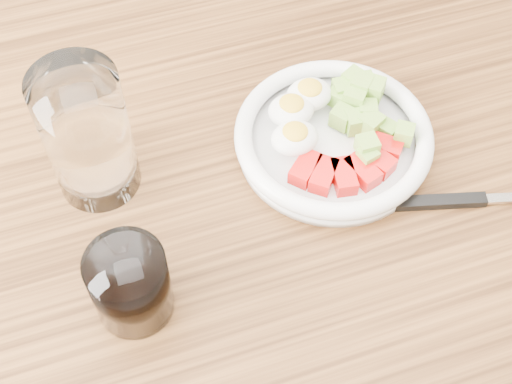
% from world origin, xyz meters
% --- Properties ---
extents(dining_table, '(1.50, 0.90, 0.77)m').
position_xyz_m(dining_table, '(0.00, 0.00, 0.67)').
color(dining_table, brown).
rests_on(dining_table, ground).
extents(bowl, '(0.22, 0.22, 0.05)m').
position_xyz_m(bowl, '(0.10, 0.06, 0.79)').
color(bowl, white).
rests_on(bowl, dining_table).
extents(fork, '(0.21, 0.07, 0.01)m').
position_xyz_m(fork, '(0.20, -0.06, 0.77)').
color(fork, black).
rests_on(fork, dining_table).
extents(water_glass, '(0.09, 0.09, 0.16)m').
position_xyz_m(water_glass, '(-0.16, 0.10, 0.85)').
color(water_glass, white).
rests_on(water_glass, dining_table).
extents(coffee_glass, '(0.08, 0.08, 0.09)m').
position_xyz_m(coffee_glass, '(-0.16, -0.06, 0.81)').
color(coffee_glass, white).
rests_on(coffee_glass, dining_table).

